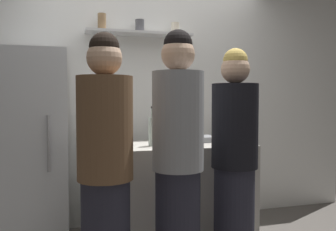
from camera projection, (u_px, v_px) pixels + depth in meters
The scene contains 11 objects.
back_wall_assembly at pixel (146, 97), 3.73m from camera, with size 4.80×0.32×2.60m.
refrigerator at pixel (28, 150), 3.05m from camera, with size 0.66×0.64×1.70m.
counter at pixel (168, 195), 3.09m from camera, with size 1.43×0.64×0.89m, color #B7B2A8.
baking_pan at pixel (196, 139), 3.25m from camera, with size 0.34×0.24×0.05m, color gray.
utensil_holder at pixel (95, 138), 3.02m from camera, with size 0.09×0.09×0.22m.
wine_bottle_pale_glass at pixel (153, 130), 2.96m from camera, with size 0.07×0.07×0.33m.
wine_bottle_amber_glass at pixel (169, 133), 2.85m from camera, with size 0.07×0.07×0.32m.
water_bottle_plastic at pixel (122, 137), 2.81m from camera, with size 0.08×0.08×0.21m.
person_brown_jacket at pixel (105, 173), 2.16m from camera, with size 0.34×0.34×1.69m.
person_blonde at pixel (234, 162), 2.62m from camera, with size 0.34×0.34×1.66m.
person_grey_hoodie at pixel (178, 163), 2.34m from camera, with size 0.34×0.34×1.74m.
Camera 1 is at (-0.83, -2.40, 1.29)m, focal length 37.92 mm.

